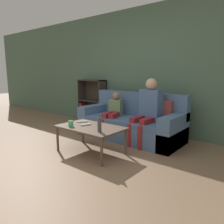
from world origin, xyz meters
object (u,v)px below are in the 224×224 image
(person_adult, at_px, (149,107))
(tv_remote_0, at_px, (86,125))
(coffee_table, at_px, (91,129))
(person_child, at_px, (113,112))
(cup_near, at_px, (71,124))
(tv_remote_1, at_px, (82,122))
(bookshelf, at_px, (91,106))
(bottle, at_px, (99,124))
(couch, at_px, (131,123))

(person_adult, xyz_separation_m, tv_remote_0, (-0.57, -0.99, -0.22))
(coffee_table, distance_m, person_child, 0.99)
(cup_near, distance_m, tv_remote_1, 0.32)
(person_adult, distance_m, tv_remote_1, 1.19)
(cup_near, bearing_deg, person_adult, 59.56)
(bookshelf, xyz_separation_m, cup_near, (1.27, -1.76, 0.05))
(bookshelf, height_order, bottle, bookshelf)
(bookshelf, relative_size, tv_remote_0, 6.14)
(couch, bearing_deg, bottle, -77.27)
(bookshelf, height_order, cup_near, bookshelf)
(bookshelf, xyz_separation_m, person_adult, (1.97, -0.57, 0.24))
(couch, bearing_deg, coffee_table, -92.30)
(couch, distance_m, tv_remote_1, 1.03)
(person_child, bearing_deg, coffee_table, -86.69)
(coffee_table, xyz_separation_m, person_adult, (0.46, 1.00, 0.27))
(person_child, xyz_separation_m, tv_remote_1, (-0.03, -0.83, -0.06))
(person_child, height_order, cup_near, person_child)
(couch, distance_m, person_child, 0.42)
(bookshelf, height_order, coffee_table, bookshelf)
(bookshelf, bearing_deg, couch, -17.39)
(person_adult, height_order, tv_remote_1, person_adult)
(bookshelf, xyz_separation_m, tv_remote_1, (1.19, -1.44, 0.01))
(person_adult, bearing_deg, bottle, -92.82)
(person_adult, bearing_deg, cup_near, -116.27)
(person_adult, xyz_separation_m, bottle, (-0.14, -1.14, -0.13))
(tv_remote_0, bearing_deg, couch, 101.55)
(couch, height_order, tv_remote_1, couch)
(bookshelf, xyz_separation_m, tv_remote_0, (1.40, -1.56, 0.01))
(coffee_table, bearing_deg, tv_remote_1, 159.61)
(couch, relative_size, bottle, 7.76)
(bookshelf, relative_size, bottle, 4.17)
(person_adult, bearing_deg, tv_remote_0, -115.82)
(couch, bearing_deg, tv_remote_0, -98.32)
(bookshelf, bearing_deg, person_adult, -16.01)
(couch, height_order, cup_near, couch)
(couch, height_order, bookshelf, bookshelf)
(person_child, relative_size, tv_remote_1, 5.29)
(person_child, bearing_deg, bookshelf, 139.08)
(tv_remote_1, bearing_deg, tv_remote_0, 7.93)
(couch, relative_size, person_child, 2.31)
(couch, relative_size, bookshelf, 1.86)
(person_adult, bearing_deg, coffee_table, -110.51)
(couch, relative_size, person_adult, 1.74)
(couch, xyz_separation_m, bottle, (0.28, -1.22, 0.25))
(cup_near, xyz_separation_m, bottle, (0.56, 0.05, 0.06))
(bottle, bearing_deg, person_child, 119.39)
(tv_remote_1, bearing_deg, bookshelf, 165.94)
(coffee_table, xyz_separation_m, bottle, (0.32, -0.14, 0.15))
(couch, xyz_separation_m, cup_near, (-0.28, -1.27, 0.18))
(person_adult, distance_m, cup_near, 1.39)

